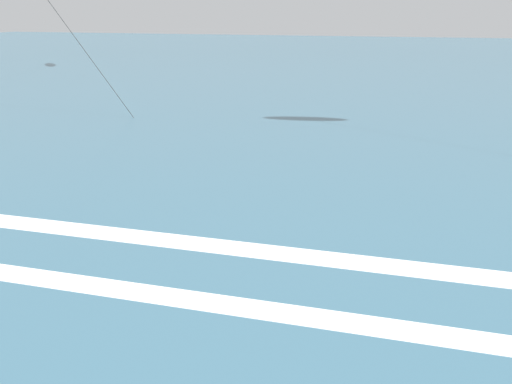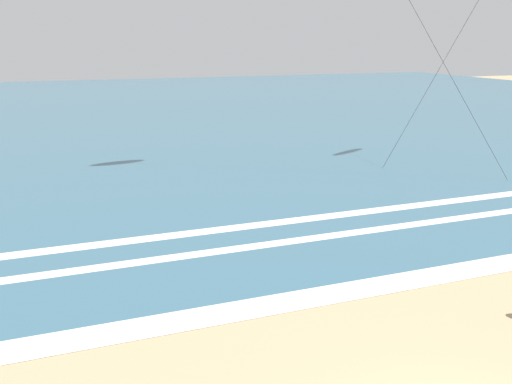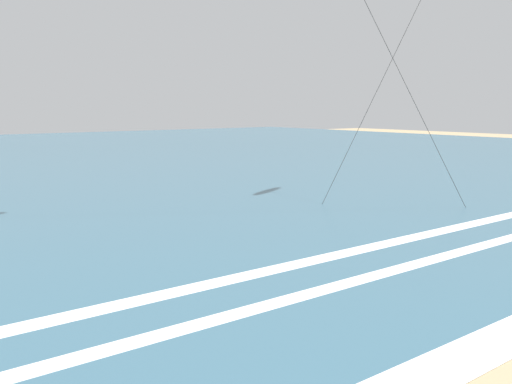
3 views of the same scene
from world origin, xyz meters
TOP-DOWN VIEW (x-y plane):
  - ocean_surface at (0.00, 51.26)m, footprint 140.00×90.00m
  - wave_foam_mid_break at (1.99, 10.90)m, footprint 57.08×0.55m
  - wave_foam_outer_break at (0.20, 12.97)m, footprint 55.95×0.66m

SIDE VIEW (x-z plane):
  - ocean_surface at x=0.00m, z-range 0.00..0.01m
  - wave_foam_mid_break at x=1.99m, z-range 0.01..0.02m
  - wave_foam_outer_break at x=0.20m, z-range 0.01..0.02m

